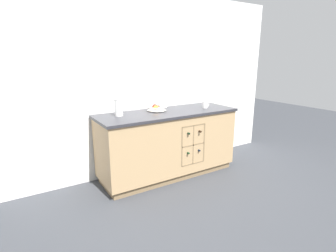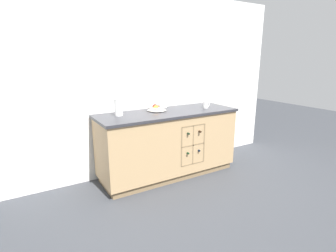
{
  "view_description": "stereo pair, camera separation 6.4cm",
  "coord_description": "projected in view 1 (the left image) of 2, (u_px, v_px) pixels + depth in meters",
  "views": [
    {
      "loc": [
        -1.87,
        -3.01,
        1.65
      ],
      "look_at": [
        0.0,
        0.0,
        0.73
      ],
      "focal_mm": 28.0,
      "sensor_mm": 36.0,
      "label": 1
    },
    {
      "loc": [
        -1.82,
        -3.05,
        1.65
      ],
      "look_at": [
        0.0,
        0.0,
        0.73
      ],
      "focal_mm": 28.0,
      "sensor_mm": 36.0,
      "label": 2
    }
  ],
  "objects": [
    {
      "name": "ground_plane",
      "position": [
        168.0,
        174.0,
        3.85
      ],
      "size": [
        14.0,
        14.0,
        0.0
      ],
      "primitive_type": "plane",
      "color": "#383A3F"
    },
    {
      "name": "back_wall",
      "position": [
        154.0,
        84.0,
        3.85
      ],
      "size": [
        4.4,
        0.06,
        2.55
      ],
      "primitive_type": "cube",
      "color": "white",
      "rests_on": "ground_plane"
    },
    {
      "name": "kitchen_island",
      "position": [
        168.0,
        143.0,
        3.73
      ],
      "size": [
        1.99,
        0.71,
        0.93
      ],
      "color": "olive",
      "rests_on": "ground_plane"
    },
    {
      "name": "fruit_bowl",
      "position": [
        157.0,
        108.0,
        3.66
      ],
      "size": [
        0.29,
        0.29,
        0.09
      ],
      "color": "silver",
      "rests_on": "kitchen_island"
    },
    {
      "name": "white_pitcher",
      "position": [
        119.0,
        107.0,
        3.33
      ],
      "size": [
        0.16,
        0.11,
        0.22
      ],
      "color": "white",
      "rests_on": "kitchen_island"
    },
    {
      "name": "ceramic_mug",
      "position": [
        205.0,
        105.0,
        3.87
      ],
      "size": [
        0.12,
        0.08,
        0.1
      ],
      "color": "white",
      "rests_on": "kitchen_island"
    }
  ]
}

